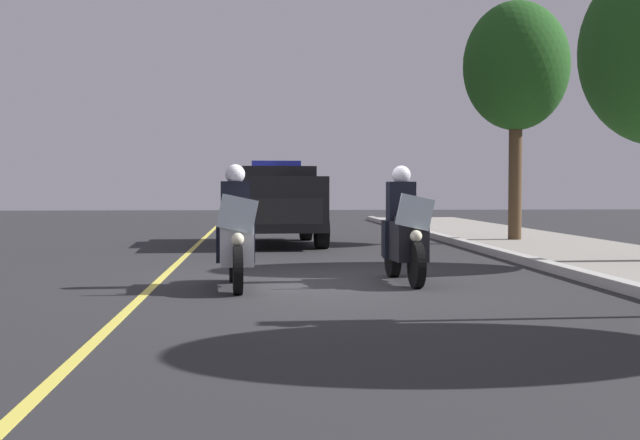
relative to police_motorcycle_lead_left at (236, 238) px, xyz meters
The scene contains 7 objects.
ground_plane 1.56m from the police_motorcycle_lead_left, 116.33° to the left, with size 80.00×80.00×0.00m, color #28282B.
curb_strip 5.25m from the police_motorcycle_lead_left, 96.80° to the left, with size 48.00×0.24×0.15m, color #B7B5AD.
lane_stripe_center 1.49m from the police_motorcycle_lead_left, 117.85° to the right, with size 48.00×0.12×0.01m, color #E0D14C.
police_motorcycle_lead_left is the anchor object (origin of this frame).
police_motorcycle_lead_right 2.50m from the police_motorcycle_lead_left, 101.87° to the left, with size 2.14×0.60×1.72m.
police_suv 8.92m from the police_motorcycle_lead_left, behind, with size 5.01×2.31×2.05m.
tree_far_back 11.72m from the police_motorcycle_lead_left, 142.87° to the left, with size 2.62×2.62×5.92m.
Camera 1 is at (12.29, -0.94, 1.39)m, focal length 47.20 mm.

